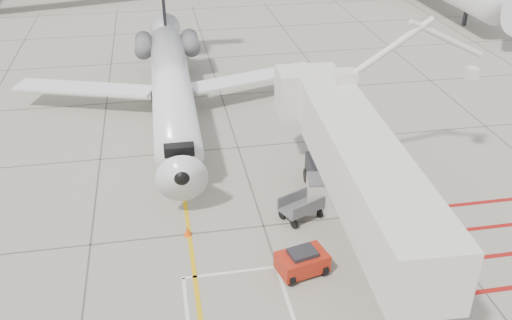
{
  "coord_description": "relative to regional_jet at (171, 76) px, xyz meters",
  "views": [
    {
      "loc": [
        -4.28,
        -17.55,
        16.09
      ],
      "look_at": [
        0.0,
        6.0,
        2.5
      ],
      "focal_mm": 40.0,
      "sensor_mm": 36.0,
      "label": 1
    }
  ],
  "objects": [
    {
      "name": "cone_nose",
      "position": [
        -0.06,
        -11.25,
        -3.3
      ],
      "size": [
        0.34,
        0.34,
        0.48
      ],
      "primitive_type": "cone",
      "color": "#E54E0C",
      "rests_on": "ground_plane"
    },
    {
      "name": "jet_bridge",
      "position": [
        7.23,
        -14.23,
        0.07
      ],
      "size": [
        9.36,
        18.41,
        7.22
      ],
      "primitive_type": null,
      "rotation": [
        0.0,
        0.0,
        -0.05
      ],
      "color": "silver",
      "rests_on": "ground_plane"
    },
    {
      "name": "ground_plane",
      "position": [
        3.53,
        -15.19,
        -3.54
      ],
      "size": [
        260.0,
        260.0,
        0.0
      ],
      "primitive_type": "plane",
      "color": "#9D9987",
      "rests_on": "ground"
    },
    {
      "name": "regional_jet",
      "position": [
        0.0,
        0.0,
        0.0
      ],
      "size": [
        21.7,
        27.23,
        7.08
      ],
      "primitive_type": null,
      "rotation": [
        0.0,
        0.0,
        -0.01
      ],
      "color": "white",
      "rests_on": "ground_plane"
    },
    {
      "name": "pushback_tug",
      "position": [
        4.5,
        -14.69,
        -2.94
      ],
      "size": [
        2.3,
        1.73,
        1.2
      ],
      "primitive_type": null,
      "rotation": [
        0.0,
        0.0,
        0.24
      ],
      "color": "#A72110",
      "rests_on": "ground_plane"
    },
    {
      "name": "cone_side",
      "position": [
        6.14,
        -10.23,
        -3.29
      ],
      "size": [
        0.36,
        0.36,
        0.5
      ],
      "primitive_type": "cone",
      "color": "#DB420B",
      "rests_on": "ground_plane"
    },
    {
      "name": "ground_power_unit",
      "position": [
        6.99,
        -10.33,
        -2.65
      ],
      "size": [
        2.42,
        1.65,
        1.77
      ],
      "primitive_type": null,
      "rotation": [
        0.0,
        0.0,
        -0.17
      ],
      "color": "beige",
      "rests_on": "ground_plane"
    },
    {
      "name": "baggage_cart",
      "position": [
        5.42,
        -10.83,
        -2.92
      ],
      "size": [
        2.29,
        1.94,
        1.23
      ],
      "primitive_type": null,
      "rotation": [
        0.0,
        0.0,
        0.43
      ],
      "color": "#4F5054",
      "rests_on": "ground_plane"
    }
  ]
}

